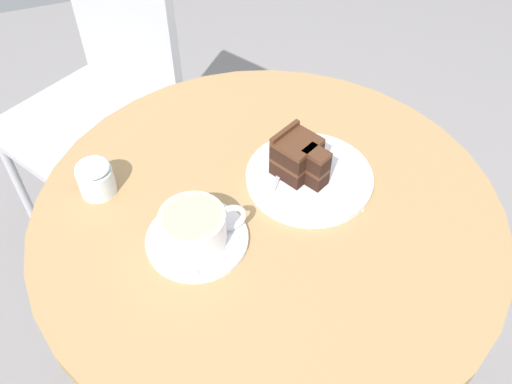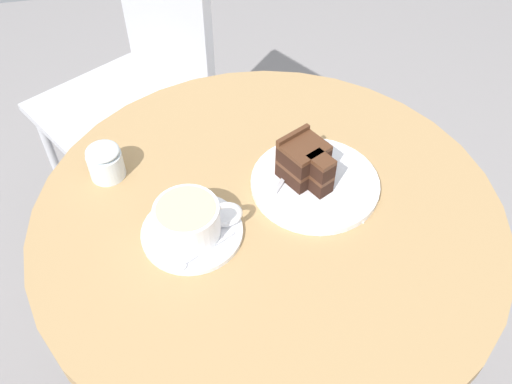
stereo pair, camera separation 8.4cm
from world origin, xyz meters
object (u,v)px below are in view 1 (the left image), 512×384
Objects in this scene: coffee_cup at (195,227)px; fork at (288,154)px; cake_slice at (299,158)px; teaspoon at (206,263)px; napkin at (315,175)px; cake_plate at (309,177)px; cafe_chair at (105,79)px; sugar_pot at (95,178)px; saucer at (197,239)px.

coffee_cup is 0.24m from fork.
cake_slice is (0.20, 0.08, 0.01)m from coffee_cup.
teaspoon is 0.26m from fork.
napkin is at bearing -179.81° from teaspoon.
coffee_cup is 0.24m from napkin.
cake_slice is (0.20, 0.12, 0.04)m from teaspoon.
cake_slice is (-0.02, 0.01, 0.04)m from cake_plate.
cake_plate is (0.22, 0.06, -0.03)m from coffee_cup.
napkin is 0.20× the size of cafe_chair.
cake_slice reaches higher than teaspoon.
cake_slice is 0.06m from fork.
cafe_chair is at bearing 82.90° from sugar_pot.
sugar_pot is (-0.07, -0.53, 0.18)m from cafe_chair.
teaspoon is 0.24m from cake_slice.
coffee_cup is 0.72m from cafe_chair.
cake_slice reaches higher than coffee_cup.
fork is 0.06m from napkin.
fork is (0.20, 0.12, 0.01)m from saucer.
teaspoon is at bearing 168.75° from fork.
fork is at bearing 117.95° from napkin.
coffee_cup is 2.11× the size of sugar_pot.
cake_plate is at bearing -16.06° from sugar_pot.
coffee_cup is at bearing -118.05° from saucer.
cake_slice is at bearing 143.95° from cake_plate.
cake_plate is 0.06m from fork.
sugar_pot is (-0.32, 0.04, 0.02)m from fork.
napkin is at bearing 18.38° from cake_plate.
teaspoon is (-0.00, -0.05, 0.01)m from saucer.
cake_plate is at bearing -179.31° from teaspoon.
sugar_pot reaches higher than fork.
sugar_pot is (-0.12, 0.16, -0.01)m from coffee_cup.
teaspoon is at bearing -152.99° from napkin.
cake_slice reaches higher than cake_plate.
fork reaches higher than saucer.
coffee_cup is at bearing -163.27° from napkin.
napkin is at bearing -14.82° from sugar_pot.
cake_slice is 0.05m from napkin.
sugar_pot is at bearing 165.11° from cake_slice.
coffee_cup is 0.71× the size of napkin.
saucer is 0.22m from cake_plate.
saucer is 0.17× the size of cafe_chair.
cake_plate is at bearing -8.04° from cafe_chair.
napkin is at bearing -113.60° from fork.
saucer is 0.23m from fork.
cake_plate reaches higher than napkin.
cafe_chair is 14.61× the size of sugar_pot.
coffee_cup is at bearing -163.38° from cake_plate.
cafe_chair is (-0.06, 0.69, -0.16)m from saucer.
cake_slice reaches higher than sugar_pot.
cafe_chair is at bearing 62.51° from fork.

